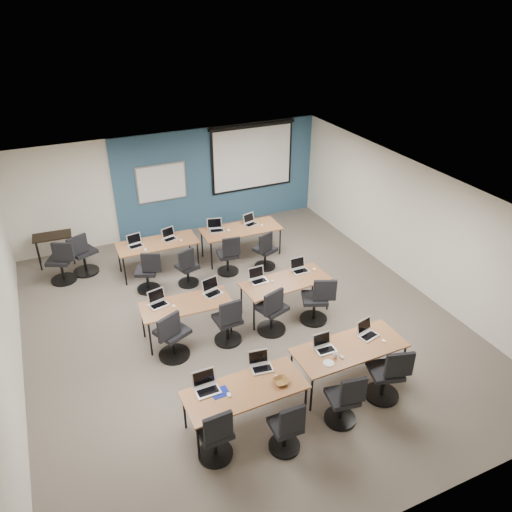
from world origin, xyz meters
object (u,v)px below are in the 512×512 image
laptop_11 (250,222)px  spare_chair_b (62,265)px  laptop_5 (212,290)px  laptop_6 (258,278)px  training_table_front_left (245,391)px  task_chair_0 (216,438)px  training_table_mid_right (285,283)px  laptop_8 (135,243)px  laptop_2 (324,346)px  task_chair_2 (344,403)px  task_chair_10 (229,258)px  projector_screen (252,154)px  laptop_7 (299,268)px  laptop_1 (260,364)px  task_chair_4 (172,339)px  task_chair_3 (387,378)px  task_chair_9 (188,270)px  task_chair_1 (287,431)px  training_table_back_left (157,244)px  task_chair_7 (317,303)px  training_table_mid_left (186,306)px  spare_chair_a (83,257)px  laptop_10 (216,228)px  utility_table (53,239)px  task_chair_11 (265,253)px  laptop_0 (206,386)px  task_chair_5 (228,324)px  training_table_front_right (349,349)px  laptop_9 (169,236)px  training_table_back_right (241,230)px  laptop_3 (367,332)px  task_chair_6 (272,314)px  laptop_4 (158,301)px  task_chair_8 (148,275)px

laptop_11 → spare_chair_b: size_ratio=0.31×
laptop_5 → laptop_6: size_ratio=1.05×
training_table_front_left → task_chair_0: bearing=-149.0°
training_table_mid_right → laptop_8: 3.61m
laptop_2 → laptop_11: bearing=81.9°
task_chair_2 → task_chair_10: (0.04, 4.82, 0.00)m
projector_screen → laptop_7: (-0.80, -4.13, -1.09)m
laptop_1 → task_chair_4: 1.91m
task_chair_3 → task_chair_9: 4.94m
task_chair_1 → laptop_5: 3.30m
training_table_back_left → laptop_2: (1.52, -4.73, 0.11)m
laptop_6 → task_chair_7: 1.26m
training_table_mid_right → laptop_7: size_ratio=5.33×
training_table_mid_left → laptop_2: size_ratio=5.19×
task_chair_2 → spare_chair_a: (-2.98, 6.17, 0.04)m
laptop_10 → utility_table: (-3.58, 1.27, -0.15)m
laptop_6 → task_chair_11: (0.86, 1.48, -0.39)m
task_chair_9 → task_chair_11: (1.86, -0.04, 0.01)m
task_chair_10 → utility_table: task_chair_10 is taller
laptop_0 → utility_table: 6.34m
task_chair_5 → laptop_11: size_ratio=3.15×
laptop_7 → training_table_front_right: bearing=-99.9°
training_table_mid_right → laptop_1: size_ratio=5.36×
laptop_9 → training_table_mid_right: bearing=-76.3°
task_chair_1 → utility_table: size_ratio=1.11×
training_table_mid_right → utility_table: size_ratio=2.06×
training_table_back_right → task_chair_2: 5.52m
training_table_mid_left → spare_chair_a: 3.48m
laptop_1 → task_chair_4: task_chair_4 is taller
utility_table → task_chair_11: bearing=-23.1°
laptop_11 → projector_screen: bearing=48.1°
task_chair_4 → laptop_6: (1.98, 0.69, 0.36)m
task_chair_5 → laptop_3: bearing=-43.4°
laptop_6 → laptop_5: bearing=180.0°
task_chair_6 → utility_table: 5.69m
task_chair_4 → laptop_11: bearing=23.0°
laptop_3 → laptop_6: bearing=98.6°
training_table_mid_right → projector_screen: bearing=71.0°
training_table_front_right → laptop_8: bearing=115.3°
task_chair_1 → laptop_4: 3.48m
laptop_7 → laptop_8: bearing=138.7°
task_chair_6 → laptop_6: bearing=68.3°
task_chair_4 → training_table_mid_right: bearing=-14.0°
spare_chair_a → laptop_1: bearing=-93.1°
task_chair_1 → utility_table: task_chair_1 is taller
task_chair_8 → task_chair_4: bearing=-68.9°
laptop_7 → task_chair_3: bearing=-91.5°
task_chair_0 → laptop_11: task_chair_0 is taller
task_chair_3 → task_chair_8: size_ratio=1.05×
training_table_front_right → task_chair_7: 1.73m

